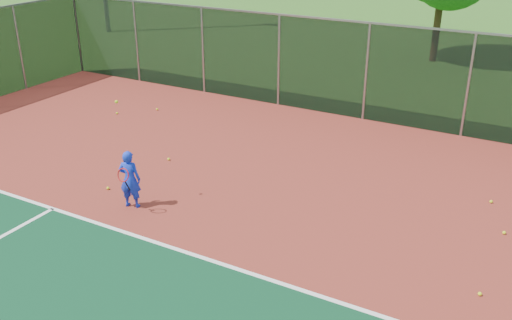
# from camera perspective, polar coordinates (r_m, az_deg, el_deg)

# --- Properties ---
(fence_back) EXTENTS (30.00, 0.06, 3.03)m
(fence_back) POSITION_cam_1_polar(r_m,az_deg,el_deg) (17.27, 20.48, 7.09)
(fence_back) COLOR black
(fence_back) RESTS_ON court_apron
(tennis_player) EXTENTS (0.59, 0.64, 2.41)m
(tennis_player) POSITION_cam_1_polar(r_m,az_deg,el_deg) (12.75, -12.52, -1.87)
(tennis_player) COLOR #1631D2
(tennis_player) RESTS_ON court_apron
(practice_ball_0) EXTENTS (0.07, 0.07, 0.07)m
(practice_ball_0) POSITION_cam_1_polar(r_m,az_deg,el_deg) (13.92, 22.45, -3.87)
(practice_ball_0) COLOR #D3E51A
(practice_ball_0) RESTS_ON court_apron
(practice_ball_1) EXTENTS (0.07, 0.07, 0.07)m
(practice_ball_1) POSITION_cam_1_polar(r_m,az_deg,el_deg) (12.75, 23.57, -6.68)
(practice_ball_1) COLOR #D3E51A
(practice_ball_1) RESTS_ON court_apron
(practice_ball_2) EXTENTS (0.07, 0.07, 0.07)m
(practice_ball_2) POSITION_cam_1_polar(r_m,az_deg,el_deg) (19.11, -9.86, 5.03)
(practice_ball_2) COLOR #D3E51A
(practice_ball_2) RESTS_ON court_apron
(practice_ball_4) EXTENTS (0.07, 0.07, 0.07)m
(practice_ball_4) POSITION_cam_1_polar(r_m,az_deg,el_deg) (15.20, -8.73, 0.09)
(practice_ball_4) COLOR #D3E51A
(practice_ball_4) RESTS_ON court_apron
(practice_ball_6) EXTENTS (0.07, 0.07, 0.07)m
(practice_ball_6) POSITION_cam_1_polar(r_m,az_deg,el_deg) (10.74, 21.48, -12.35)
(practice_ball_6) COLOR #D3E51A
(practice_ball_6) RESTS_ON court_apron
(practice_ball_7) EXTENTS (0.07, 0.07, 0.07)m
(practice_ball_7) POSITION_cam_1_polar(r_m,az_deg,el_deg) (19.00, -13.74, 4.58)
(practice_ball_7) COLOR #D3E51A
(practice_ball_7) RESTS_ON court_apron
(practice_ball_8) EXTENTS (0.07, 0.07, 0.07)m
(practice_ball_8) POSITION_cam_1_polar(r_m,az_deg,el_deg) (13.92, -14.59, -2.74)
(practice_ball_8) COLOR #D3E51A
(practice_ball_8) RESTS_ON court_apron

